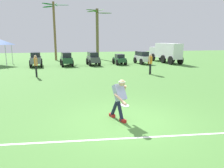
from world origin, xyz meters
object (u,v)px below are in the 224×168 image
Objects in this scene: parked_car_slot_e at (142,57)px; palm_tree_right_of_centre at (97,30)px; parked_car_slot_a at (36,59)px; parked_car_slot_b at (66,59)px; parked_car_slot_d at (119,59)px; box_truck at (165,52)px; teammate_near_sideline at (36,64)px; frisbee_thrower at (119,97)px; parked_car_slot_c at (93,58)px; palm_tree_left_of_centre at (54,26)px; teammate_midfield at (150,62)px; frisbee_in_flight at (125,105)px.

parked_car_slot_e is 8.62m from palm_tree_right_of_centre.
parked_car_slot_a is 0.98× the size of parked_car_slot_b.
box_truck is at bearing 7.25° from parked_car_slot_d.
teammate_near_sideline is 12.23m from parked_car_slot_e.
palm_tree_right_of_centre is at bearing 82.21° from frisbee_thrower.
parked_car_slot_e is (5.43, -0.00, 0.00)m from parked_car_slot_c.
palm_tree_left_of_centre is (-1.12, 6.32, 3.60)m from parked_car_slot_b.
teammate_midfield is at bearing -38.39° from parked_car_slot_a.
parked_car_slot_b is at bearing 94.47° from frisbee_thrower.
parked_car_slot_c is (1.47, 15.93, -0.07)m from frisbee_thrower.
teammate_near_sideline is at bearing -141.11° from parked_car_slot_d.
parked_car_slot_b is 8.89m from palm_tree_right_of_centre.
palm_tree_left_of_centre is (1.82, 6.26, 3.58)m from parked_car_slot_a.
teammate_midfield reaches higher than frisbee_in_flight.
parked_car_slot_c and parked_car_slot_e have the same top height.
box_truck reaches higher than parked_car_slot_e.
parked_car_slot_a is at bearing 95.72° from teammate_near_sideline.
parked_car_slot_b is 1.01× the size of parked_car_slot_c.
palm_tree_left_of_centre is at bearing 145.52° from parked_car_slot_e.
frisbee_in_flight is at bearing -112.63° from parked_car_slot_e.
teammate_midfield is 15.62m from palm_tree_left_of_centre.
frisbee_in_flight is 0.15× the size of parked_car_slot_c.
teammate_near_sideline reaches higher than frisbee_thrower.
frisbee_thrower reaches higher than parked_car_slot_b.
frisbee_thrower is 3.83× the size of frisbee_in_flight.
parked_car_slot_e is at bearing 0.52° from parked_car_slot_d.
teammate_near_sideline is 0.65× the size of parked_car_slot_a.
parked_car_slot_d is 0.90× the size of parked_car_slot_e.
frisbee_in_flight is at bearing -120.15° from box_truck.
teammate_near_sideline is 15.29m from box_truck.
palm_tree_left_of_centre is (-2.37, 22.30, 3.53)m from frisbee_thrower.
teammate_near_sideline is 0.71× the size of parked_car_slot_d.
parked_car_slot_a is 5.66m from parked_car_slot_c.
parked_car_slot_e is 0.37× the size of palm_tree_right_of_centre.
frisbee_thrower is 19.42m from box_truck.
parked_car_slot_c is (-3.39, 7.06, -0.22)m from teammate_midfield.
palm_tree_left_of_centre reaches higher than frisbee_thrower.
frisbee_thrower is at bearing 91.70° from frisbee_in_flight.
frisbee_in_flight is at bearing -70.67° from teammate_near_sideline.
teammate_near_sideline reaches higher than frisbee_in_flight.
box_truck is at bearing 3.35° from parked_car_slot_b.
teammate_near_sideline is 0.63× the size of parked_car_slot_e.
frisbee_thrower is 0.59m from frisbee_in_flight.
teammate_near_sideline reaches higher than parked_car_slot_e.
parked_car_slot_c is at bearing -58.91° from palm_tree_left_of_centre.
palm_tree_right_of_centre reaches higher than teammate_near_sideline.
parked_car_slot_e is (2.04, 7.06, -0.22)m from teammate_midfield.
parked_car_slot_e is at bearing 31.35° from teammate_near_sideline.
parked_car_slot_c is (5.66, -0.11, -0.02)m from parked_car_slot_a.
teammate_near_sideline is 10.10m from parked_car_slot_d.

